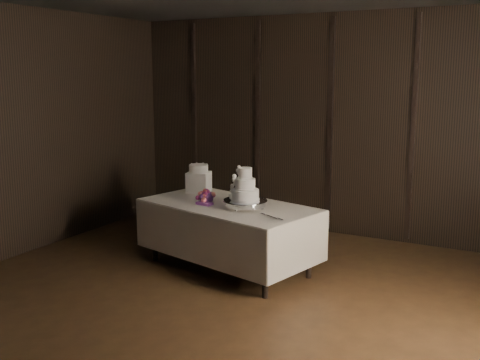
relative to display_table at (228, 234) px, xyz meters
name	(u,v)px	position (x,y,z in m)	size (l,w,h in m)	color
room	(188,160)	(0.47, -1.50, 1.08)	(6.08, 7.08, 3.08)	black
display_table	(228,234)	(0.00, 0.00, 0.00)	(2.18, 1.48, 0.76)	silver
cake_stand	(245,204)	(0.25, -0.08, 0.39)	(0.48, 0.48, 0.09)	silver
wedding_cake	(242,187)	(0.23, -0.09, 0.57)	(0.34, 0.30, 0.36)	white
bouquet	(206,197)	(-0.27, -0.03, 0.41)	(0.29, 0.39, 0.19)	#CC484F
box_pedestal	(199,182)	(-0.64, 0.40, 0.47)	(0.26, 0.26, 0.25)	white
small_cake	(199,168)	(-0.64, 0.40, 0.64)	(0.23, 0.23, 0.09)	white
cake_knife	(269,216)	(0.64, -0.28, 0.35)	(0.37, 0.02, 0.01)	silver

